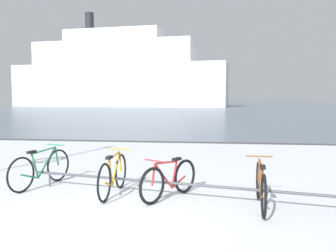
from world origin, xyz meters
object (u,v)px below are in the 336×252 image
object	(u,v)px
bicycle_1	(113,175)
bicycle_2	(169,180)
ferry_ship	(118,75)
bicycle_3	(261,186)
bicycle_0	(41,168)

from	to	relation	value
bicycle_1	bicycle_2	distance (m)	1.09
bicycle_2	ferry_ship	bearing A→B (deg)	105.96
bicycle_2	bicycle_1	bearing A→B (deg)	173.58
bicycle_1	bicycle_2	xyz separation A→B (m)	(1.08, -0.12, -0.03)
ferry_ship	bicycle_3	bearing A→B (deg)	-72.82
bicycle_0	bicycle_1	distance (m)	1.69
bicycle_0	bicycle_2	world-z (taller)	bicycle_0
bicycle_0	ferry_ship	distance (m)	64.54
bicycle_3	ferry_ship	distance (m)	66.52
bicycle_1	bicycle_2	bearing A→B (deg)	-6.42
bicycle_1	bicycle_2	size ratio (longest dim) A/B	1.21
bicycle_0	ferry_ship	bearing A→B (deg)	103.76
bicycle_0	bicycle_2	bearing A→B (deg)	-10.99
bicycle_0	bicycle_3	size ratio (longest dim) A/B	0.99
ferry_ship	bicycle_0	bearing A→B (deg)	-76.24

